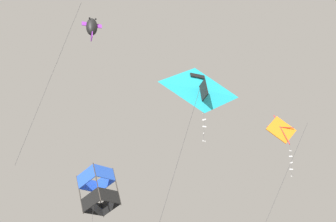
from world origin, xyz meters
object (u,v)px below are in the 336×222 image
at_px(kite_box_upper_right, 98,190).
at_px(kite_fish_low_drifter, 92,27).
at_px(kite_delta_mid_left, 200,90).
at_px(kite_diamond_highest, 281,131).

relative_size(kite_box_upper_right, kite_fish_low_drifter, 0.83).
xyz_separation_m(kite_box_upper_right, kite_delta_mid_left, (4.23, 5.95, 3.61)).
xyz_separation_m(kite_diamond_highest, kite_fish_low_drifter, (4.87, -9.30, 4.41)).
bearing_deg(kite_box_upper_right, kite_diamond_highest, 125.22).
distance_m(kite_delta_mid_left, kite_fish_low_drifter, 6.60).
bearing_deg(kite_delta_mid_left, kite_fish_low_drifter, -32.58).
bearing_deg(kite_diamond_highest, kite_box_upper_right, -40.50).
distance_m(kite_diamond_highest, kite_box_upper_right, 10.29).
height_order(kite_diamond_highest, kite_box_upper_right, kite_diamond_highest).
xyz_separation_m(kite_delta_mid_left, kite_fish_low_drifter, (0.14, -5.41, 3.78)).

